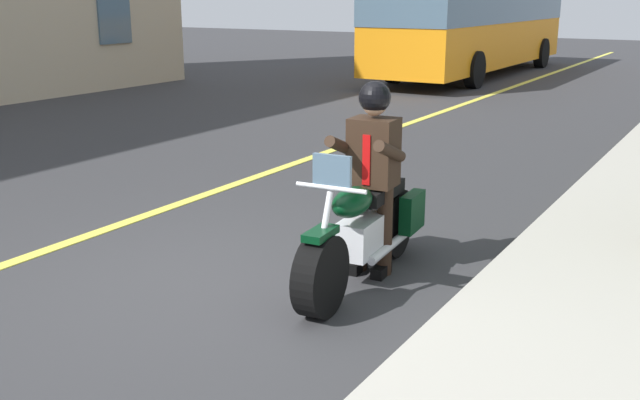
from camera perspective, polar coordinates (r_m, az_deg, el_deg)
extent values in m
plane|color=#333335|center=(6.51, -7.98, -6.50)|extent=(80.00, 80.00, 0.00)
cube|color=#E5DB4C|center=(7.86, -19.43, -3.30)|extent=(60.00, 0.16, 0.01)
cylinder|color=black|center=(5.73, 0.05, -5.95)|extent=(0.67, 0.25, 0.66)
cylinder|color=black|center=(7.08, 5.62, -1.76)|extent=(0.67, 0.25, 0.66)
cube|color=silver|center=(6.39, 3.24, -2.81)|extent=(0.58, 0.33, 0.32)
ellipsoid|color=black|center=(6.10, 2.55, -0.14)|extent=(0.58, 0.33, 0.24)
cube|color=black|center=(6.60, 4.48, 0.69)|extent=(0.72, 0.34, 0.12)
cube|color=black|center=(6.92, 7.21, -0.93)|extent=(0.41, 0.15, 0.36)
cube|color=black|center=(7.07, 3.85, -0.48)|extent=(0.41, 0.15, 0.36)
cylinder|color=silver|center=(5.66, 0.14, -3.34)|extent=(0.35, 0.08, 0.76)
cylinder|color=silver|center=(5.68, 0.86, 0.95)|extent=(0.09, 0.60, 0.04)
cube|color=black|center=(5.61, 0.05, -2.63)|extent=(0.37, 0.19, 0.06)
cylinder|color=silver|center=(6.65, 5.51, -3.57)|extent=(0.90, 0.15, 0.08)
cube|color=slate|center=(5.67, 0.95, 2.17)|extent=(0.07, 0.32, 0.28)
cylinder|color=black|center=(6.56, 5.06, -2.33)|extent=(0.14, 0.14, 0.84)
cube|color=black|center=(6.63, 4.80, -5.51)|extent=(0.27, 0.13, 0.10)
cylinder|color=black|center=(6.65, 3.14, -2.05)|extent=(0.14, 0.14, 0.84)
cube|color=black|center=(6.72, 2.89, -5.20)|extent=(0.27, 0.13, 0.10)
cube|color=black|center=(6.43, 4.21, 3.76)|extent=(0.35, 0.43, 0.60)
cube|color=red|center=(6.29, 3.65, 3.13)|extent=(0.03, 0.07, 0.44)
cylinder|color=black|center=(6.17, 5.48, 3.80)|extent=(0.56, 0.15, 0.28)
cylinder|color=black|center=(6.34, 1.76, 4.18)|extent=(0.56, 0.15, 0.28)
sphere|color=tan|center=(6.35, 4.29, 7.56)|extent=(0.22, 0.22, 0.22)
sphere|color=black|center=(6.34, 4.30, 8.00)|extent=(0.28, 0.28, 0.28)
cube|color=orange|center=(23.75, 12.01, 13.78)|extent=(11.00, 2.50, 2.85)
cube|color=slate|center=(23.74, 12.06, 14.56)|extent=(11.04, 2.52, 0.90)
cube|color=slate|center=(28.99, 15.78, 14.28)|extent=(0.06, 2.40, 1.90)
cylinder|color=black|center=(27.60, 12.01, 11.36)|extent=(1.00, 0.30, 1.00)
cylinder|color=black|center=(26.91, 16.91, 10.92)|extent=(1.00, 0.30, 1.00)
cylinder|color=black|center=(21.32, 5.80, 10.42)|extent=(1.00, 0.30, 1.00)
cylinder|color=black|center=(20.42, 11.98, 9.93)|extent=(1.00, 0.30, 1.00)
cube|color=slate|center=(20.47, -15.79, 13.91)|extent=(1.10, 0.06, 1.60)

